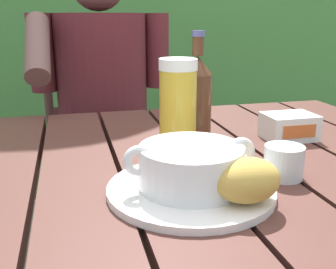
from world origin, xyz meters
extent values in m
cube|color=#4D2923|center=(-0.15, 0.00, 0.73)|extent=(0.14, 0.91, 0.04)
cube|color=#4D2923|center=(0.00, 0.00, 0.73)|extent=(0.14, 0.91, 0.04)
cube|color=#4D2923|center=(0.15, 0.00, 0.73)|extent=(0.14, 0.91, 0.04)
cube|color=#4D2923|center=(0.29, 0.00, 0.73)|extent=(0.14, 0.91, 0.04)
cube|color=#4D2923|center=(0.00, 0.42, 0.67)|extent=(1.28, 0.03, 0.08)
cube|color=#4D2923|center=(0.62, 0.41, 0.35)|extent=(0.06, 0.06, 0.71)
cube|color=#407537|center=(0.00, 1.82, 1.00)|extent=(4.03, 0.60, 1.99)
cylinder|color=#4C3823|center=(0.94, 1.97, 0.73)|extent=(0.10, 0.10, 1.45)
cylinder|color=#492827|center=(0.17, 0.62, 0.22)|extent=(0.04, 0.04, 0.43)
cylinder|color=#492827|center=(-0.24, 0.62, 0.22)|extent=(0.04, 0.04, 0.43)
cylinder|color=#492827|center=(0.17, 1.04, 0.22)|extent=(0.04, 0.04, 0.43)
cylinder|color=#492827|center=(-0.24, 1.04, 0.22)|extent=(0.04, 0.04, 0.43)
cube|color=#492827|center=(-0.04, 0.83, 0.44)|extent=(0.45, 0.46, 0.02)
cylinder|color=#492827|center=(0.17, 1.04, 0.70)|extent=(0.04, 0.04, 0.53)
cylinder|color=#492827|center=(-0.24, 1.04, 0.70)|extent=(0.04, 0.04, 0.53)
cube|color=#492827|center=(-0.04, 1.04, 0.62)|extent=(0.41, 0.02, 0.04)
cube|color=#492827|center=(-0.04, 1.04, 0.75)|extent=(0.41, 0.02, 0.04)
cube|color=#492827|center=(-0.04, 1.04, 0.88)|extent=(0.41, 0.02, 0.04)
cylinder|color=#5A2025|center=(0.05, 0.53, 0.23)|extent=(0.11, 0.11, 0.45)
cylinder|color=#5A2025|center=(0.05, 0.63, 0.51)|extent=(0.13, 0.40, 0.13)
cylinder|color=#5A2025|center=(-0.12, 0.53, 0.23)|extent=(0.11, 0.11, 0.45)
cylinder|color=#5A2025|center=(-0.12, 0.63, 0.51)|extent=(0.13, 0.40, 0.13)
cylinder|color=#5A2025|center=(-0.04, 0.73, 0.77)|extent=(0.32, 0.32, 0.52)
cylinder|color=#5A2025|center=(0.16, 0.71, 0.90)|extent=(0.08, 0.08, 0.26)
cylinder|color=#5A2025|center=(-0.24, 0.71, 0.90)|extent=(0.08, 0.08, 0.26)
cylinder|color=brown|center=(-0.24, 0.55, 0.93)|extent=(0.07, 0.25, 0.21)
cylinder|color=white|center=(0.02, -0.15, 0.75)|extent=(0.27, 0.27, 0.01)
cylinder|color=white|center=(0.02, -0.15, 0.79)|extent=(0.17, 0.17, 0.07)
cylinder|color=#994324|center=(0.02, -0.15, 0.80)|extent=(0.15, 0.15, 0.01)
torus|color=white|center=(-0.06, -0.15, 0.81)|extent=(0.05, 0.01, 0.05)
torus|color=white|center=(0.11, -0.15, 0.81)|extent=(0.05, 0.01, 0.05)
ellipsoid|color=gold|center=(0.09, -0.22, 0.79)|extent=(0.11, 0.09, 0.07)
cylinder|color=gold|center=(0.06, 0.06, 0.83)|extent=(0.08, 0.08, 0.17)
cylinder|color=white|center=(0.06, 0.06, 0.93)|extent=(0.08, 0.08, 0.02)
cylinder|color=#502C19|center=(0.11, 0.09, 0.82)|extent=(0.06, 0.06, 0.15)
cone|color=#502C19|center=(0.11, 0.09, 0.92)|extent=(0.06, 0.06, 0.04)
cylinder|color=#502C19|center=(0.11, 0.09, 0.96)|extent=(0.02, 0.02, 0.04)
cylinder|color=#505288|center=(0.11, 0.09, 0.98)|extent=(0.03, 0.03, 0.01)
cylinder|color=silver|center=(0.20, -0.13, 0.77)|extent=(0.07, 0.07, 0.06)
cube|color=white|center=(0.33, 0.08, 0.77)|extent=(0.11, 0.09, 0.06)
cube|color=#D2612A|center=(0.33, 0.03, 0.77)|extent=(0.08, 0.00, 0.03)
cube|color=silver|center=(0.22, -0.06, 0.75)|extent=(0.11, 0.02, 0.00)
cube|color=black|center=(0.15, -0.06, 0.75)|extent=(0.06, 0.02, 0.01)
camera|label=1|loc=(-0.15, -0.72, 1.02)|focal=42.70mm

